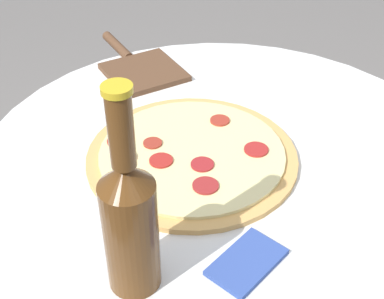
{
  "coord_description": "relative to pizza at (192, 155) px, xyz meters",
  "views": [
    {
      "loc": [
        -0.75,
        -0.05,
        1.36
      ],
      "look_at": [
        -0.02,
        0.06,
        0.8
      ],
      "focal_mm": 50.0,
      "sensor_mm": 36.0,
      "label": 1
    }
  ],
  "objects": [
    {
      "name": "pizza_paddle",
      "position": [
        0.3,
        0.16,
        -0.0
      ],
      "size": [
        0.28,
        0.25,
        0.02
      ],
      "rotation": [
        0.0,
        0.0,
        0.66
      ],
      "color": "brown",
      "rests_on": "table"
    },
    {
      "name": "napkin",
      "position": [
        -0.22,
        -0.11,
        -0.0
      ],
      "size": [
        0.13,
        0.12,
        0.01
      ],
      "color": "#334C99",
      "rests_on": "table"
    },
    {
      "name": "pizza",
      "position": [
        0.0,
        0.0,
        0.0
      ],
      "size": [
        0.37,
        0.37,
        0.02
      ],
      "color": "tan",
      "rests_on": "table"
    },
    {
      "name": "table",
      "position": [
        0.02,
        -0.06,
        -0.17
      ],
      "size": [
        0.89,
        0.89,
        0.78
      ],
      "color": "silver",
      "rests_on": "ground_plane"
    },
    {
      "name": "beer_bottle",
      "position": [
        -0.27,
        0.04,
        0.11
      ],
      "size": [
        0.07,
        0.07,
        0.3
      ],
      "color": "#563314",
      "rests_on": "table"
    }
  ]
}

